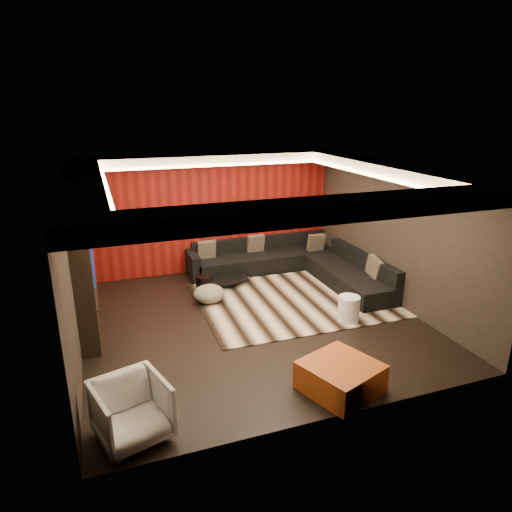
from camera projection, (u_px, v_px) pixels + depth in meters
name	position (u px, v px, depth m)	size (l,w,h in m)	color
floor	(252.00, 321.00, 8.57)	(6.00, 6.00, 0.02)	black
ceiling	(251.00, 169.00, 7.68)	(6.00, 6.00, 0.02)	silver
wall_back	(210.00, 213.00, 10.81)	(6.00, 0.02, 2.80)	black
wall_left	(71.00, 269.00, 7.15)	(0.02, 6.00, 2.80)	black
wall_right	(394.00, 234.00, 9.09)	(0.02, 6.00, 2.80)	black
red_feature_wall	(210.00, 214.00, 10.77)	(5.98, 0.05, 2.78)	#6B0C0A
soffit_back	(211.00, 159.00, 10.12)	(6.00, 0.60, 0.22)	silver
soffit_front	(328.00, 209.00, 5.31)	(6.00, 0.60, 0.22)	silver
soffit_left	(82.00, 186.00, 6.85)	(0.60, 4.80, 0.22)	silver
soffit_right	(386.00, 169.00, 8.58)	(0.60, 4.80, 0.22)	silver
cove_back	(215.00, 165.00, 9.85)	(4.80, 0.08, 0.04)	#FFD899
cove_front	(314.00, 211.00, 5.64)	(4.80, 0.08, 0.04)	#FFD899
cove_left	(106.00, 190.00, 6.98)	(0.08, 4.80, 0.04)	#FFD899
cove_right	(371.00, 175.00, 8.50)	(0.08, 4.80, 0.04)	#FFD899
tv_surround	(84.00, 273.00, 7.83)	(0.30, 2.00, 2.20)	black
tv_screen	(91.00, 253.00, 7.78)	(0.04, 1.30, 0.80)	black
tv_shelf	(96.00, 293.00, 8.01)	(0.04, 1.60, 0.04)	black
rug	(297.00, 299.00, 9.45)	(4.00, 3.00, 0.02)	beige
coffee_table	(226.00, 281.00, 10.15)	(1.14, 1.14, 0.19)	black
drum_stool	(204.00, 285.00, 9.67)	(0.34, 0.34, 0.39)	black
striped_pouf	(209.00, 294.00, 9.26)	(0.64, 0.64, 0.35)	beige
white_side_table	(349.00, 309.00, 8.45)	(0.40, 0.40, 0.49)	white
orange_ottoman	(340.00, 377.00, 6.41)	(0.95, 0.95, 0.42)	#913312
armchair	(132.00, 411.00, 5.44)	(0.81, 0.83, 0.76)	silver
sectional_sofa	(295.00, 265.00, 10.70)	(3.65, 3.50, 0.75)	black
throw_pillows	(286.00, 250.00, 10.65)	(3.27, 2.83, 0.50)	tan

